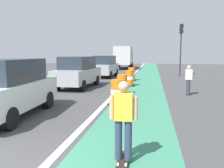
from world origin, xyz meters
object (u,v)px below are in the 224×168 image
Objects in this scene: parked_suv_nearest at (9,88)px; parked_suv_third at (105,66)px; parked_suv_second at (78,72)px; traffic_barrel_back at (129,78)px; traffic_light_corner at (181,41)px; pedestrian_crossing at (189,79)px; traffic_barrel_front at (117,92)px; delivery_truck_down_block at (124,56)px; skateboarder_on_lane at (123,119)px; traffic_barrel_far at (132,74)px; traffic_barrel_mid at (122,85)px.

parked_suv_third is at bearing 88.39° from parked_suv_nearest.
traffic_barrel_back is (3.28, 1.32, -0.50)m from parked_suv_second.
traffic_light_corner is 11.56m from pedestrian_crossing.
delivery_truck_down_block is at bearing 96.39° from traffic_barrel_front.
delivery_truck_down_block is at bearing 122.82° from traffic_light_corner.
delivery_truck_down_block is (-3.76, 30.39, 0.94)m from skateboarder_on_lane.
parked_suv_second reaches higher than traffic_barrel_far.
parked_suv_nearest is 0.92× the size of traffic_light_corner.
traffic_barrel_back is at bearing -81.80° from delivery_truck_down_block.
traffic_barrel_back is at bearing 89.25° from traffic_barrel_mid.
traffic_barrel_back is (2.99, -6.01, -0.50)m from parked_suv_third.
traffic_barrel_back is at bearing 68.64° from parked_suv_nearest.
traffic_barrel_front is 1.00× the size of traffic_barrel_back.
delivery_truck_down_block reaches higher than traffic_barrel_front.
parked_suv_second is 12.26m from traffic_light_corner.
delivery_truck_down_block is at bearing 99.41° from traffic_barrel_far.
traffic_barrel_front is at bearing -87.41° from traffic_barrel_mid.
parked_suv_second reaches higher than skateboarder_on_lane.
traffic_light_corner is at bearing 80.74° from skateboarder_on_lane.
traffic_light_corner is (7.52, 9.36, 2.47)m from parked_suv_second.
traffic_barrel_far is 15.79m from delivery_truck_down_block.
traffic_barrel_mid is at bearing -110.43° from traffic_light_corner.
pedestrian_crossing is (6.76, -1.87, -0.17)m from parked_suv_second.
skateboarder_on_lane is 0.36× the size of parked_suv_second.
traffic_barrel_back is at bearing 95.18° from skateboarder_on_lane.
parked_suv_third is 11.25m from pedestrian_crossing.
parked_suv_second is 4.30× the size of traffic_barrel_far.
skateboarder_on_lane is 14.92m from traffic_barrel_far.
delivery_truck_down_block is at bearing 105.71° from pedestrian_crossing.
traffic_barrel_far is (-0.21, 9.31, 0.00)m from traffic_barrel_front.
traffic_barrel_front is at bearing -88.71° from traffic_barrel_far.
skateboarder_on_lane is 11.62m from traffic_barrel_back.
skateboarder_on_lane is 1.05× the size of pedestrian_crossing.
pedestrian_crossing is (3.48, -3.19, 0.33)m from traffic_barrel_back.
traffic_barrel_back is 3.30m from traffic_barrel_far.
traffic_barrel_front is at bearing -89.34° from traffic_barrel_back.
traffic_barrel_mid is at bearing -175.40° from pedestrian_crossing.
traffic_barrel_far is (2.84, -2.71, -0.50)m from parked_suv_third.
traffic_barrel_far is (-1.19, 14.86, -0.38)m from skateboarder_on_lane.
traffic_barrel_mid is 1.00× the size of traffic_barrel_far.
traffic_light_corner reaches higher than parked_suv_second.
traffic_barrel_far is at bearing 91.29° from traffic_barrel_front.
skateboarder_on_lane reaches higher than traffic_barrel_front.
traffic_barrel_far is at bearing -132.78° from traffic_light_corner.
skateboarder_on_lane is 20.03m from traffic_light_corner.
traffic_barrel_front is at bearing -54.48° from parked_suv_second.
skateboarder_on_lane is 30.64m from delivery_truck_down_block.
skateboarder_on_lane is 1.55× the size of traffic_barrel_far.
skateboarder_on_lane is 1.55× the size of traffic_barrel_mid.
skateboarder_on_lane is 0.36× the size of parked_suv_nearest.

